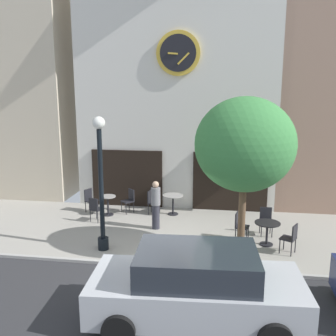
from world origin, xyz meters
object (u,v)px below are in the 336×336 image
object	(u,v)px
cafe_chair_curbside	(152,200)
pedestrian_grey	(156,204)
cafe_table_near_door	(108,203)
cafe_chair_right_end	(266,219)
cafe_chair_facing_wall	(129,199)
cafe_table_center_left	(173,200)
cafe_chair_outer	(90,199)
cafe_chair_facing_street	(291,237)
parked_car_silver	(196,287)
street_tree	(245,145)
cafe_chair_mid_row	(95,208)
street_lamp	(101,184)
cafe_chair_corner	(240,224)
cafe_table_rightmost	(267,228)

from	to	relation	value
cafe_chair_curbside	pedestrian_grey	world-z (taller)	pedestrian_grey
cafe_table_near_door	cafe_chair_right_end	size ratio (longest dim) A/B	0.83
cafe_chair_facing_wall	cafe_chair_right_end	world-z (taller)	same
cafe_chair_facing_wall	pedestrian_grey	distance (m)	2.08
cafe_chair_right_end	cafe_table_near_door	bearing A→B (deg)	169.02
cafe_table_near_door	cafe_table_center_left	distance (m)	2.46
cafe_chair_facing_wall	cafe_table_center_left	bearing A→B (deg)	-0.63
cafe_chair_outer	cafe_chair_facing_street	size ratio (longest dim) A/B	1.00
cafe_table_near_door	parked_car_silver	distance (m)	7.21
cafe_table_center_left	pedestrian_grey	size ratio (longest dim) A/B	0.46
cafe_chair_facing_street	pedestrian_grey	size ratio (longest dim) A/B	0.54
street_tree	parked_car_silver	world-z (taller)	street_tree
cafe_chair_mid_row	cafe_chair_facing_wall	bearing A→B (deg)	52.36
street_lamp	cafe_table_near_door	size ratio (longest dim) A/B	5.29
cafe_table_near_door	cafe_chair_right_end	bearing A→B (deg)	-10.98
street_tree	cafe_chair_corner	bearing A→B (deg)	89.03
cafe_table_center_left	cafe_table_rightmost	world-z (taller)	cafe_table_center_left
street_tree	cafe_chair_curbside	bearing A→B (deg)	133.22
cafe_table_center_left	cafe_chair_facing_street	distance (m)	4.85
cafe_chair_mid_row	cafe_chair_corner	xyz separation A→B (m)	(5.06, -0.94, 0.00)
cafe_chair_facing_wall	parked_car_silver	xyz separation A→B (m)	(3.07, -6.59, 0.23)
street_tree	cafe_chair_curbside	xyz separation A→B (m)	(-3.19, 3.40, -2.70)
cafe_table_rightmost	cafe_chair_right_end	bearing A→B (deg)	86.45
cafe_chair_facing_wall	pedestrian_grey	bearing A→B (deg)	-49.91
cafe_chair_corner	cafe_chair_right_end	xyz separation A→B (m)	(0.87, 0.60, 0.00)
cafe_table_center_left	cafe_chair_corner	distance (m)	3.23
cafe_table_center_left	cafe_chair_facing_wall	bearing A→B (deg)	179.37
cafe_table_center_left	cafe_chair_mid_row	distance (m)	2.91
cafe_table_near_door	cafe_chair_facing_wall	size ratio (longest dim) A/B	0.83
cafe_table_center_left	cafe_chair_curbside	bearing A→B (deg)	-176.34
street_lamp	cafe_chair_facing_street	size ratio (longest dim) A/B	4.39
cafe_table_center_left	cafe_chair_facing_wall	world-z (taller)	cafe_chair_facing_wall
street_lamp	cafe_table_rightmost	bearing A→B (deg)	12.16
street_lamp	cafe_table_center_left	distance (m)	4.08
street_tree	cafe_chair_mid_row	world-z (taller)	street_tree
cafe_chair_corner	cafe_chair_mid_row	bearing A→B (deg)	169.43
cafe_chair_corner	street_tree	bearing A→B (deg)	-90.97
cafe_chair_right_end	parked_car_silver	distance (m)	5.38
parked_car_silver	cafe_chair_outer	bearing A→B (deg)	125.60
cafe_chair_mid_row	cafe_chair_curbside	world-z (taller)	same
cafe_chair_mid_row	pedestrian_grey	world-z (taller)	pedestrian_grey
cafe_chair_curbside	parked_car_silver	world-z (taller)	parked_car_silver
cafe_table_near_door	cafe_chair_mid_row	size ratio (longest dim) A/B	0.83
street_tree	cafe_chair_corner	distance (m)	3.00
pedestrian_grey	parked_car_silver	xyz separation A→B (m)	(1.75, -5.01, -0.10)
cafe_table_rightmost	cafe_chair_right_end	world-z (taller)	cafe_chair_right_end
cafe_chair_facing_street	street_tree	bearing A→B (deg)	-161.42
cafe_chair_facing_street	cafe_chair_right_end	size ratio (longest dim) A/B	1.00
cafe_chair_curbside	cafe_table_rightmost	bearing A→B (deg)	-30.28
street_tree	cafe_table_center_left	size ratio (longest dim) A/B	5.82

